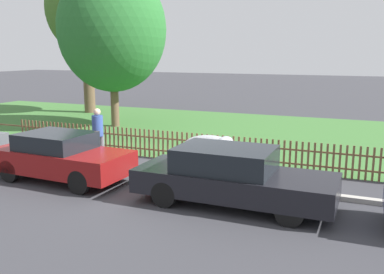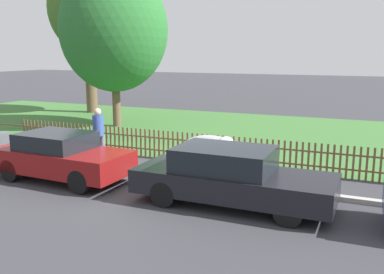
{
  "view_description": "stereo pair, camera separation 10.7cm",
  "coord_description": "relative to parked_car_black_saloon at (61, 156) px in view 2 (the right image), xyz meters",
  "views": [
    {
      "loc": [
        5.52,
        -10.21,
        3.44
      ],
      "look_at": [
        0.83,
        0.71,
        1.1
      ],
      "focal_mm": 40.0,
      "sensor_mm": 36.0,
      "label": 1
    },
    {
      "loc": [
        5.62,
        -10.17,
        3.44
      ],
      "look_at": [
        0.83,
        0.71,
        1.1
      ],
      "focal_mm": 40.0,
      "sensor_mm": 36.0,
      "label": 2
    }
  ],
  "objects": [
    {
      "name": "ground_plane",
      "position": [
        2.25,
        1.21,
        -0.67
      ],
      "size": [
        120.0,
        120.0,
        0.0
      ],
      "primitive_type": "plane",
      "color": "#38383D"
    },
    {
      "name": "kerb_stone",
      "position": [
        2.25,
        1.31,
        -0.61
      ],
      "size": [
        36.89,
        0.2,
        0.12
      ],
      "primitive_type": "cube",
      "color": "#B2ADA3",
      "rests_on": "ground"
    },
    {
      "name": "grass_strip",
      "position": [
        2.25,
        8.94,
        -0.67
      ],
      "size": [
        36.89,
        11.37,
        0.01
      ],
      "primitive_type": "cube",
      "color": "#3D7033",
      "rests_on": "ground"
    },
    {
      "name": "park_fence",
      "position": [
        2.25,
        3.27,
        -0.2
      ],
      "size": [
        36.89,
        0.05,
        0.95
      ],
      "color": "brown",
      "rests_on": "ground"
    },
    {
      "name": "parked_car_black_saloon",
      "position": [
        0.0,
        0.0,
        0.0
      ],
      "size": [
        3.89,
        1.79,
        1.31
      ],
      "rotation": [
        0.0,
        0.0,
        -0.04
      ],
      "color": "maroon",
      "rests_on": "ground"
    },
    {
      "name": "parked_car_navy_estate",
      "position": [
        4.89,
        0.01,
        0.0
      ],
      "size": [
        4.55,
        1.73,
        1.34
      ],
      "rotation": [
        0.0,
        0.0,
        0.0
      ],
      "color": "black",
      "rests_on": "ground"
    },
    {
      "name": "covered_motorcycle",
      "position": [
        3.43,
        2.64,
        -0.04
      ],
      "size": [
        1.94,
        0.86,
        1.05
      ],
      "rotation": [
        0.0,
        0.0,
        -0.05
      ],
      "color": "black",
      "rests_on": "ground"
    },
    {
      "name": "tree_nearest_kerb",
      "position": [
        -7.62,
        11.61,
        5.18
      ],
      "size": [
        4.44,
        4.44,
        8.47
      ],
      "color": "brown",
      "rests_on": "ground"
    },
    {
      "name": "tree_behind_motorcycle",
      "position": [
        -3.54,
        8.06,
        3.82
      ],
      "size": [
        4.96,
        4.96,
        7.36
      ],
      "color": "brown",
      "rests_on": "ground"
    },
    {
      "name": "pedestrian_near_fence",
      "position": [
        -0.3,
        2.15,
        0.3
      ],
      "size": [
        0.48,
        0.48,
        1.72
      ],
      "rotation": [
        0.0,
        0.0,
        1.0
      ],
      "color": "slate",
      "rests_on": "ground"
    }
  ]
}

